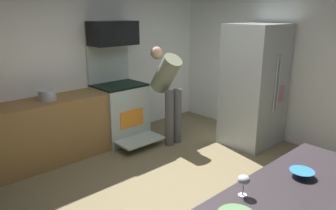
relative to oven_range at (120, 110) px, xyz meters
The scene contains 11 objects.
ground_plane 2.10m from the oven_range, 104.66° to the right, with size 5.20×4.80×0.02m, color olive.
wall_back 1.01m from the oven_range, 144.01° to the left, with size 5.20×0.12×2.60m, color white.
wall_right 2.93m from the oven_range, 44.15° to the right, with size 0.12×4.80×2.60m, color white.
lower_cabinet_run 1.42m from the oven_range, behind, with size 2.40×0.60×0.90m, color olive.
oven_range is the anchor object (origin of this frame).
microwave 1.24m from the oven_range, 90.00° to the left, with size 0.74×0.38×0.37m, color black.
refrigerator 2.20m from the oven_range, 45.37° to the right, with size 0.87×0.77×1.90m.
person_cook 0.89m from the oven_range, 48.54° to the right, with size 0.31×0.62×1.54m.
mixing_bowl_large 3.43m from the oven_range, 101.22° to the right, with size 0.18×0.18×0.05m, color teal.
wine_glass_mid 3.44m from the oven_range, 110.46° to the right, with size 0.08×0.08×0.15m.
stock_pot 1.25m from the oven_range, behind, with size 0.23×0.23×0.14m, color #B3BEC6.
Camera 1 is at (-2.29, -2.25, 2.07)m, focal length 34.03 mm.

